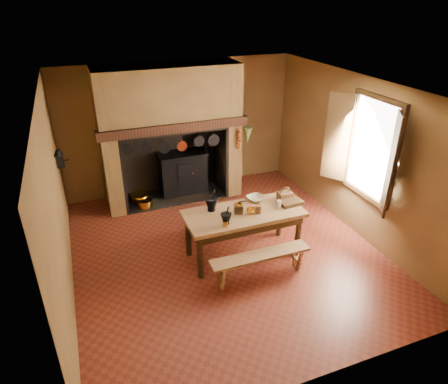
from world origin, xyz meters
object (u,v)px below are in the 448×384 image
iron_range (183,172)px  coffee_grinder (238,208)px  work_table (244,219)px  mixing_bowl (256,198)px  wicker_basket (285,195)px  bench_front (260,260)px

iron_range → coffee_grinder: (0.20, -2.64, 0.43)m
work_table → mixing_bowl: bearing=40.0°
wicker_basket → bench_front: bearing=-135.4°
iron_range → bench_front: iron_range is taller
work_table → bench_front: work_table is taller
coffee_grinder → work_table: bearing=9.2°
work_table → bench_front: bearing=-90.0°
mixing_bowl → coffee_grinder: bearing=-147.2°
bench_front → coffee_grinder: 0.89m
mixing_bowl → work_table: bearing=-140.0°
iron_range → wicker_basket: 2.77m
iron_range → wicker_basket: bearing=-65.9°
iron_range → mixing_bowl: size_ratio=5.48×
mixing_bowl → wicker_basket: wicker_basket is taller
bench_front → coffee_grinder: bearing=97.5°
iron_range → mixing_bowl: (0.64, -2.35, 0.39)m
mixing_bowl → wicker_basket: size_ratio=1.20×
iron_range → coffee_grinder: size_ratio=7.62×
bench_front → wicker_basket: (0.83, 0.81, 0.58)m
work_table → mixing_bowl: (0.35, 0.29, 0.17)m
iron_range → coffee_grinder: bearing=-85.7°
iron_range → bench_front: size_ratio=1.00×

